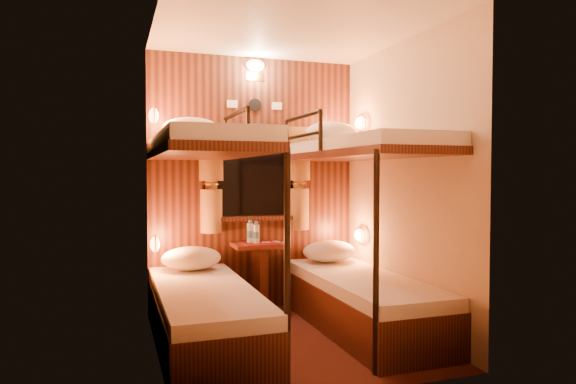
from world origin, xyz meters
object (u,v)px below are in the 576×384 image
object	(u,v)px
bottle_right	(256,234)
bunk_left	(205,272)
table	(260,268)
bottle_left	(250,233)
bunk_right	(361,263)

from	to	relation	value
bottle_right	bunk_left	bearing A→B (deg)	-129.11
bunk_left	bottle_right	distance (m)	0.97
bunk_left	table	xyz separation A→B (m)	(0.65, 0.78, -0.14)
bunk_left	bottle_left	world-z (taller)	bunk_left
bunk_right	bottle_right	distance (m)	1.03
table	bottle_left	world-z (taller)	bottle_left
bunk_left	bottle_right	size ratio (longest dim) A/B	9.09
bunk_right	table	distance (m)	1.02
bunk_left	bottle_left	distance (m)	1.00
bunk_left	table	bearing A→B (deg)	50.33
bunk_right	bottle_right	bearing A→B (deg)	133.03
table	bunk_left	bearing A→B (deg)	-129.67
bunk_right	bottle_right	xyz separation A→B (m)	(-0.69, 0.74, 0.18)
bunk_left	bunk_right	bearing A→B (deg)	0.00
bottle_left	table	bearing A→B (deg)	-18.52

